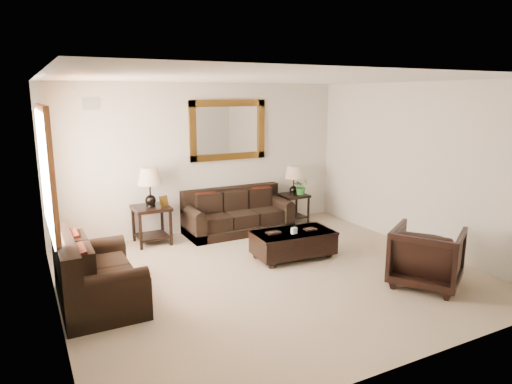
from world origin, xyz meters
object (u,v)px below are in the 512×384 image
armchair (427,254)px  sofa (237,216)px  end_table_right (293,186)px  coffee_table (293,241)px  loveseat (94,279)px  end_table_left (150,195)px

armchair → sofa: bearing=-12.4°
end_table_right → coffee_table: (-1.11, -1.76, -0.47)m
loveseat → coffee_table: 2.99m
sofa → coffee_table: (0.17, -1.67, -0.03)m
sofa → end_table_right: (1.28, 0.09, 0.45)m
end_table_right → armchair: 3.48m
sofa → end_table_left: end_table_left is taller
end_table_right → sofa: bearing=-175.9°
end_table_left → armchair: 4.41m
end_table_left → coffee_table: bearing=-44.5°
end_table_right → coffee_table: end_table_right is taller
loveseat → coffee_table: loveseat is taller
loveseat → armchair: size_ratio=1.74×
end_table_right → loveseat: bearing=-154.1°
end_table_left → coffee_table: size_ratio=1.02×
loveseat → end_table_right: end_table_right is taller
loveseat → coffee_table: (2.98, 0.22, -0.05)m
end_table_left → armchair: (2.76, -3.42, -0.41)m
end_table_right → armchair: size_ratio=1.29×
end_table_left → end_table_right: 2.86m
armchair → end_table_left: bearing=7.2°
sofa → coffee_table: sofa is taller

